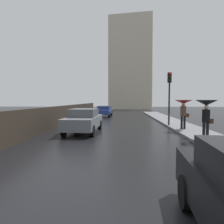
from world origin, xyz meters
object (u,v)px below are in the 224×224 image
at_px(pedestrian_with_umbrella_near, 183,105).
at_px(pedestrian_with_umbrella_far, 206,108).
at_px(car_blue_far_ahead, 104,111).
at_px(car_grey_mid_road, 84,120).
at_px(traffic_light, 169,89).

relative_size(pedestrian_with_umbrella_near, pedestrian_with_umbrella_far, 1.00).
relative_size(car_blue_far_ahead, pedestrian_with_umbrella_far, 2.42).
xyz_separation_m(car_grey_mid_road, traffic_light, (5.96, 2.90, 2.13)).
distance_m(car_grey_mid_road, traffic_light, 6.96).
bearing_deg(pedestrian_with_umbrella_near, pedestrian_with_umbrella_far, -80.97).
xyz_separation_m(car_grey_mid_road, pedestrian_with_umbrella_far, (6.55, -2.52, 0.88)).
bearing_deg(traffic_light, pedestrian_with_umbrella_far, -83.76).
bearing_deg(pedestrian_with_umbrella_far, car_grey_mid_road, -25.19).
distance_m(pedestrian_with_umbrella_far, traffic_light, 5.59).
bearing_deg(pedestrian_with_umbrella_near, traffic_light, 110.38).
bearing_deg(pedestrian_with_umbrella_near, car_blue_far_ahead, 125.18).
distance_m(pedestrian_with_umbrella_near, traffic_light, 2.40).
bearing_deg(traffic_light, pedestrian_with_umbrella_near, -76.70).
bearing_deg(pedestrian_with_umbrella_far, traffic_light, -87.92).
bearing_deg(pedestrian_with_umbrella_near, car_grey_mid_road, -165.09).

